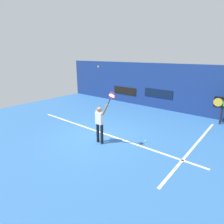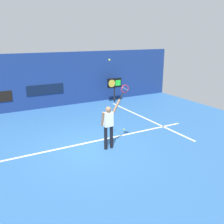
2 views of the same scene
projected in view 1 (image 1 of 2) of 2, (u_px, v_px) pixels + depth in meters
The scene contains 11 objects.
ground_plane at pixel (96, 137), 9.19m from camera, with size 18.00×18.00×0.00m, color #2D609E.
back_wall at pixel (159, 86), 13.67m from camera, with size 18.00×0.20×3.28m, color navy.
sponsor_banner_center at pixel (158, 93), 13.73m from camera, with size 2.20×0.03×0.60m, color #0C1933.
sponsor_banner_portside at pixel (125, 91), 15.59m from camera, with size 2.20×0.03×0.60m, color black.
court_baseline at pixel (104, 133), 9.59m from camera, with size 10.00×0.10×0.01m, color white.
court_sideline at pixel (194, 146), 8.23m from camera, with size 0.10×7.00×0.01m, color white.
tennis_player at pixel (100, 122), 8.30m from camera, with size 0.78×0.31×1.93m.
tennis_racket at pixel (112, 96), 7.51m from camera, with size 0.45×0.27×0.61m.
tennis_ball at pixel (98, 67), 7.56m from camera, with size 0.07×0.07×0.07m, color #CCE033.
scoreboard_clock at pixel (223, 104), 10.54m from camera, with size 0.96×0.20×1.58m.
spare_ball at pixel (146, 141), 8.69m from camera, with size 0.07×0.07×0.07m, color #CCE033.
Camera 1 is at (5.92, -6.03, 3.88)m, focal length 30.09 mm.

